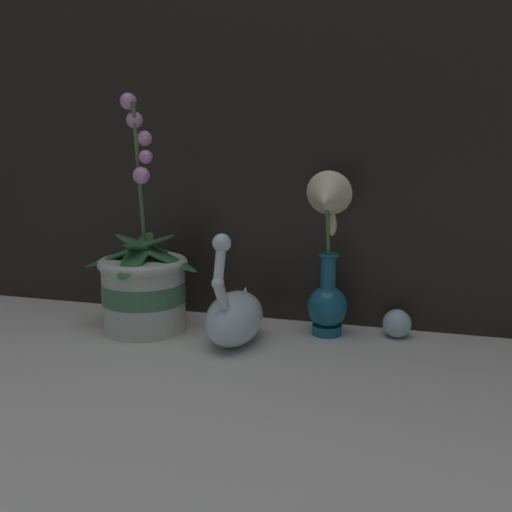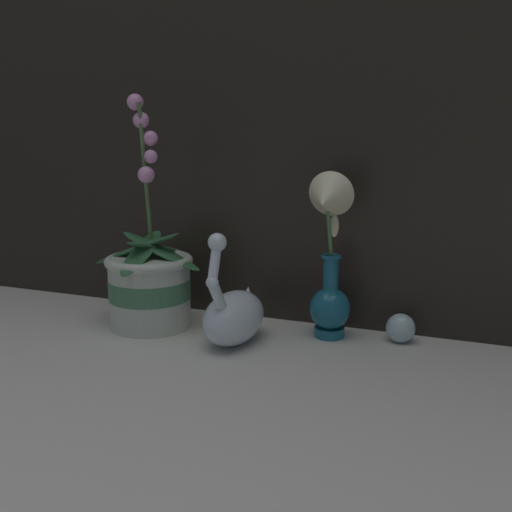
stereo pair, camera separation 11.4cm
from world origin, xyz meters
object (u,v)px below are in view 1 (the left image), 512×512
Objects in this scene: orchid_potted_plant at (144,285)px; swan_figurine at (235,315)px; blue_vase at (327,260)px; glass_sphere at (397,323)px.

swan_figurine is at bearing -7.86° from orchid_potted_plant.
orchid_potted_plant is 1.44× the size of blue_vase.
orchid_potted_plant is at bearing -169.69° from glass_sphere.
orchid_potted_plant reaches higher than glass_sphere.
orchid_potted_plant is at bearing -171.64° from blue_vase.
glass_sphere is (0.30, 0.12, -0.03)m from swan_figurine.
glass_sphere is at bearing 15.42° from blue_vase.
orchid_potted_plant is at bearing 172.14° from swan_figurine.
blue_vase is (0.16, 0.08, 0.10)m from swan_figurine.
swan_figurine is at bearing -153.29° from blue_vase.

